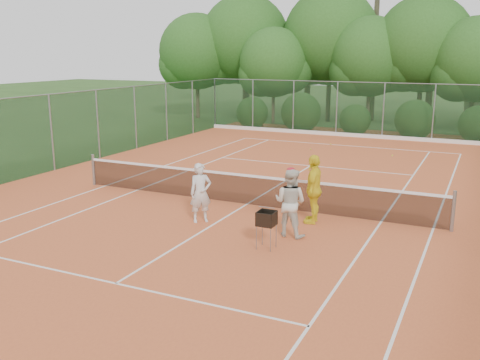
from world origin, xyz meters
name	(u,v)px	position (x,y,z in m)	size (l,w,h in m)	color
ground	(246,205)	(0.00, 0.00, 0.00)	(120.00, 120.00, 0.00)	#274719
clay_court	(246,205)	(0.00, 0.00, 0.01)	(18.00, 36.00, 0.02)	#CF5E2F
tennis_net	(246,189)	(0.00, 0.00, 0.53)	(11.97, 0.10, 1.10)	gray
player_white	(201,193)	(-0.44, -2.08, 0.85)	(0.60, 0.40, 1.65)	silver
player_center_grp	(290,202)	(2.19, -2.12, 0.91)	(0.93, 0.76, 1.79)	beige
player_yellow	(314,189)	(2.39, -0.81, 0.97)	(1.12, 0.47, 1.91)	yellow
ball_hopper	(267,219)	(2.00, -3.23, 0.75)	(0.40, 0.40, 0.92)	gray
stray_ball_a	(311,149)	(-1.15, 9.98, 0.05)	(0.07, 0.07, 0.07)	gold
stray_ball_b	(331,144)	(-0.67, 11.81, 0.05)	(0.07, 0.07, 0.07)	gold
stray_ball_c	(392,155)	(2.71, 10.00, 0.05)	(0.07, 0.07, 0.07)	#E0EE37
court_markings	(246,205)	(0.00, 0.00, 0.02)	(11.03, 23.83, 0.01)	white
fence_back	(360,110)	(0.00, 15.00, 1.52)	(18.07, 0.07, 3.00)	#19381E
tropical_treeline	(406,44)	(1.43, 20.22, 5.11)	(32.10, 8.49, 15.03)	brown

